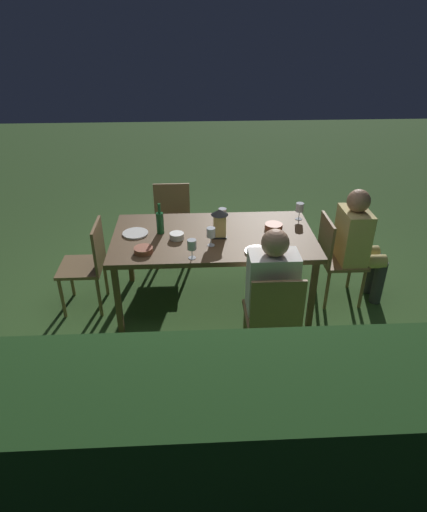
# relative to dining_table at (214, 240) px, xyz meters

# --- Properties ---
(ground_plane) EXTENTS (16.00, 16.00, 0.00)m
(ground_plane) POSITION_rel_dining_table_xyz_m (0.00, 0.00, -0.69)
(ground_plane) COLOR #385B28
(dining_table) EXTENTS (1.84, 1.00, 0.74)m
(dining_table) POSITION_rel_dining_table_xyz_m (0.00, 0.00, 0.00)
(dining_table) COLOR brown
(dining_table) RESTS_ON ground
(chair_side_left_b) EXTENTS (0.42, 0.40, 0.87)m
(chair_side_left_b) POSITION_rel_dining_table_xyz_m (0.41, -0.89, -0.20)
(chair_side_left_b) COLOR brown
(chair_side_left_b) RESTS_ON ground
(chair_side_right_a) EXTENTS (0.42, 0.40, 0.87)m
(chair_side_right_a) POSITION_rel_dining_table_xyz_m (-0.41, 0.89, -0.20)
(chair_side_right_a) COLOR brown
(chair_side_right_a) RESTS_ON ground
(person_in_cream) EXTENTS (0.38, 0.47, 1.15)m
(person_in_cream) POSITION_rel_dining_table_xyz_m (-0.41, 0.70, -0.05)
(person_in_cream) COLOR white
(person_in_cream) RESTS_ON ground
(chair_head_near) EXTENTS (0.40, 0.42, 0.87)m
(chair_head_near) POSITION_rel_dining_table_xyz_m (-1.17, 0.00, -0.20)
(chair_head_near) COLOR brown
(chair_head_near) RESTS_ON ground
(person_in_mustard) EXTENTS (0.48, 0.38, 1.15)m
(person_in_mustard) POSITION_rel_dining_table_xyz_m (-1.37, 0.00, -0.05)
(person_in_mustard) COLOR tan
(person_in_mustard) RESTS_ON ground
(chair_head_far) EXTENTS (0.40, 0.42, 0.87)m
(chair_head_far) POSITION_rel_dining_table_xyz_m (1.17, 0.00, -0.20)
(chair_head_far) COLOR brown
(chair_head_far) RESTS_ON ground
(lantern_centerpiece) EXTENTS (0.15, 0.15, 0.27)m
(lantern_centerpiece) POSITION_rel_dining_table_xyz_m (-0.05, 0.03, 0.20)
(lantern_centerpiece) COLOR black
(lantern_centerpiece) RESTS_ON dining_table
(green_bottle_on_table) EXTENTS (0.07, 0.07, 0.29)m
(green_bottle_on_table) POSITION_rel_dining_table_xyz_m (0.48, -0.07, 0.16)
(green_bottle_on_table) COLOR #1E5B2D
(green_bottle_on_table) RESTS_ON dining_table
(wine_glass_a) EXTENTS (0.08, 0.08, 0.17)m
(wine_glass_a) POSITION_rel_dining_table_xyz_m (-0.10, -0.21, 0.17)
(wine_glass_a) COLOR silver
(wine_glass_a) RESTS_ON dining_table
(wine_glass_b) EXTENTS (0.08, 0.08, 0.17)m
(wine_glass_b) POSITION_rel_dining_table_xyz_m (0.03, 0.20, 0.17)
(wine_glass_b) COLOR silver
(wine_glass_b) RESTS_ON dining_table
(wine_glass_c) EXTENTS (0.08, 0.08, 0.17)m
(wine_glass_c) POSITION_rel_dining_table_xyz_m (-0.86, -0.30, 0.17)
(wine_glass_c) COLOR silver
(wine_glass_c) RESTS_ON dining_table
(wine_glass_d) EXTENTS (0.08, 0.08, 0.17)m
(wine_glass_d) POSITION_rel_dining_table_xyz_m (0.20, 0.41, 0.17)
(wine_glass_d) COLOR silver
(wine_glass_d) RESTS_ON dining_table
(plate_a) EXTENTS (0.24, 0.24, 0.01)m
(plate_a) POSITION_rel_dining_table_xyz_m (0.72, -0.06, 0.06)
(plate_a) COLOR white
(plate_a) RESTS_ON dining_table
(plate_b) EXTENTS (0.22, 0.22, 0.01)m
(plate_b) POSITION_rel_dining_table_xyz_m (-0.35, 0.34, 0.06)
(plate_b) COLOR silver
(plate_b) RESTS_ON dining_table
(bowl_olives) EXTENTS (0.13, 0.13, 0.06)m
(bowl_olives) POSITION_rel_dining_table_xyz_m (0.33, 0.06, 0.08)
(bowl_olives) COLOR silver
(bowl_olives) RESTS_ON dining_table
(bowl_bread) EXTENTS (0.16, 0.16, 0.05)m
(bowl_bread) POSITION_rel_dining_table_xyz_m (0.61, 0.30, 0.08)
(bowl_bread) COLOR #9E5138
(bowl_bread) RESTS_ON dining_table
(bowl_salad) EXTENTS (0.17, 0.17, 0.05)m
(bowl_salad) POSITION_rel_dining_table_xyz_m (-0.57, -0.11, 0.08)
(bowl_salad) COLOR #9E5138
(bowl_salad) RESTS_ON dining_table
(hedge_backdrop) EXTENTS (4.98, 0.65, 1.14)m
(hedge_backdrop) POSITION_rel_dining_table_xyz_m (0.00, 2.18, -0.11)
(hedge_backdrop) COLOR #234C1E
(hedge_backdrop) RESTS_ON ground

